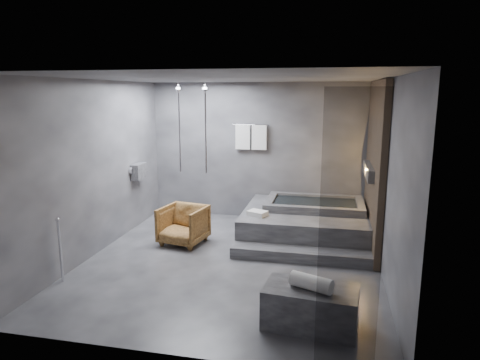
# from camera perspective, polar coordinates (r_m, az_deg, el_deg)

# --- Properties ---
(room) EXTENTS (5.00, 5.04, 2.82)m
(room) POSITION_cam_1_polar(r_m,az_deg,el_deg) (6.53, 2.67, 3.95)
(room) COLOR #2D2D2F
(room) RESTS_ON ground
(tub_deck) EXTENTS (2.20, 2.00, 0.50)m
(tub_deck) POSITION_cam_1_polar(r_m,az_deg,el_deg) (7.96, 8.68, -5.69)
(tub_deck) COLOR #323234
(tub_deck) RESTS_ON ground
(tub_step) EXTENTS (2.20, 0.36, 0.18)m
(tub_step) POSITION_cam_1_polar(r_m,az_deg,el_deg) (6.90, 8.03, -9.84)
(tub_step) COLOR #323234
(tub_step) RESTS_ON ground
(concrete_bench) EXTENTS (1.09, 0.67, 0.46)m
(concrete_bench) POSITION_cam_1_polar(r_m,az_deg,el_deg) (5.08, 9.37, -16.38)
(concrete_bench) COLOR #2E2E31
(concrete_bench) RESTS_ON ground
(driftwood_chair) EXTENTS (0.84, 0.86, 0.67)m
(driftwood_chair) POSITION_cam_1_polar(r_m,az_deg,el_deg) (7.55, -7.57, -5.95)
(driftwood_chair) COLOR #4B2D12
(driftwood_chair) RESTS_ON ground
(rolled_towel) EXTENTS (0.50, 0.34, 0.17)m
(rolled_towel) POSITION_cam_1_polar(r_m,az_deg,el_deg) (4.89, 9.48, -13.34)
(rolled_towel) COLOR white
(rolled_towel) RESTS_ON concrete_bench
(deck_towel) EXTENTS (0.38, 0.33, 0.08)m
(deck_towel) POSITION_cam_1_polar(r_m,az_deg,el_deg) (7.44, 2.34, -4.45)
(deck_towel) COLOR silver
(deck_towel) RESTS_ON tub_deck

